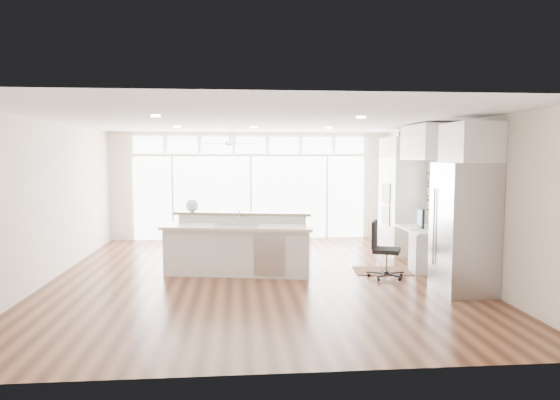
{
  "coord_description": "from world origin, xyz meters",
  "views": [
    {
      "loc": [
        -0.36,
        -8.63,
        2.09
      ],
      "look_at": [
        0.45,
        0.6,
        1.28
      ],
      "focal_mm": 32.0,
      "sensor_mm": 36.0,
      "label": 1
    }
  ],
  "objects": [
    {
      "name": "wall_back",
      "position": [
        0.0,
        4.0,
        1.35
      ],
      "size": [
        7.0,
        0.04,
        2.7
      ],
      "primitive_type": "cube",
      "color": "beige",
      "rests_on": "floor"
    },
    {
      "name": "recessed_lights",
      "position": [
        0.0,
        0.2,
        2.68
      ],
      "size": [
        3.4,
        3.0,
        0.02
      ],
      "primitive_type": "cube",
      "color": "white",
      "rests_on": "ceiling"
    },
    {
      "name": "upper_cabinets",
      "position": [
        3.17,
        0.3,
        2.35
      ],
      "size": [
        0.64,
        1.3,
        0.64
      ],
      "primitive_type": "cube",
      "color": "silver",
      "rests_on": "wall_right"
    },
    {
      "name": "keyboard",
      "position": [
        2.88,
        0.3,
        0.77
      ],
      "size": [
        0.13,
        0.3,
        0.01
      ],
      "primitive_type": "cube",
      "rotation": [
        0.0,
        0.0,
        -0.07
      ],
      "color": "white",
      "rests_on": "desk_nook"
    },
    {
      "name": "wall_right",
      "position": [
        3.5,
        0.0,
        1.35
      ],
      "size": [
        0.04,
        8.0,
        2.7
      ],
      "primitive_type": "cube",
      "color": "beige",
      "rests_on": "floor"
    },
    {
      "name": "glass_wall",
      "position": [
        0.0,
        3.94,
        1.05
      ],
      "size": [
        5.8,
        0.06,
        2.08
      ],
      "primitive_type": "cube",
      "color": "white",
      "rests_on": "wall_back"
    },
    {
      "name": "refrigerator",
      "position": [
        3.11,
        -1.35,
        1.0
      ],
      "size": [
        0.76,
        0.9,
        2.0
      ],
      "primitive_type": "cube",
      "color": "#A6A6AB",
      "rests_on": "floor"
    },
    {
      "name": "ceiling",
      "position": [
        0.0,
        0.0,
        2.7
      ],
      "size": [
        7.0,
        8.0,
        0.02
      ],
      "primitive_type": "cube",
      "color": "white",
      "rests_on": "wall_back"
    },
    {
      "name": "desk_window",
      "position": [
        3.46,
        0.3,
        1.55
      ],
      "size": [
        0.04,
        0.85,
        0.85
      ],
      "primitive_type": "cube",
      "color": "white",
      "rests_on": "wall_right"
    },
    {
      "name": "wall_left",
      "position": [
        -3.5,
        0.0,
        1.35
      ],
      "size": [
        0.04,
        8.0,
        2.7
      ],
      "primitive_type": "cube",
      "color": "beige",
      "rests_on": "floor"
    },
    {
      "name": "fridge_cabinet",
      "position": [
        3.17,
        -1.35,
        2.3
      ],
      "size": [
        0.64,
        0.9,
        0.6
      ],
      "primitive_type": "cube",
      "color": "silver",
      "rests_on": "wall_right"
    },
    {
      "name": "fishbowl",
      "position": [
        -1.19,
        0.75,
        1.18
      ],
      "size": [
        0.31,
        0.31,
        0.24
      ],
      "primitive_type": "sphere",
      "rotation": [
        0.0,
        0.0,
        -0.36
      ],
      "color": "silver",
      "rests_on": "kitchen_island"
    },
    {
      "name": "kitchen_island",
      "position": [
        -0.33,
        0.17,
        0.53
      ],
      "size": [
        2.81,
        1.51,
        1.06
      ],
      "primitive_type": "cube",
      "rotation": [
        0.0,
        0.0,
        -0.2
      ],
      "color": "silver",
      "rests_on": "floor"
    },
    {
      "name": "framed_photos",
      "position": [
        3.46,
        0.92,
        1.4
      ],
      "size": [
        0.06,
        0.22,
        0.8
      ],
      "primitive_type": "cube",
      "color": "black",
      "rests_on": "wall_right"
    },
    {
      "name": "transom_row",
      "position": [
        0.0,
        3.94,
        2.38
      ],
      "size": [
        5.9,
        0.06,
        0.4
      ],
      "primitive_type": "cube",
      "color": "white",
      "rests_on": "wall_back"
    },
    {
      "name": "floor",
      "position": [
        0.0,
        0.0,
        -0.01
      ],
      "size": [
        7.0,
        8.0,
        0.02
      ],
      "primitive_type": "cube",
      "color": "#3F2113",
      "rests_on": "ground"
    },
    {
      "name": "office_chair",
      "position": [
        2.21,
        -0.34,
        0.49
      ],
      "size": [
        0.65,
        0.63,
        0.97
      ],
      "primitive_type": "cube",
      "rotation": [
        0.0,
        0.0,
        -0.41
      ],
      "color": "black",
      "rests_on": "floor"
    },
    {
      "name": "potted_plant",
      "position": [
        3.17,
        1.8,
        2.61
      ],
      "size": [
        0.28,
        0.3,
        0.22
      ],
      "primitive_type": "imported",
      "rotation": [
        0.0,
        0.0,
        0.12
      ],
      "color": "#2E6029",
      "rests_on": "oven_cabinet"
    },
    {
      "name": "desk_nook",
      "position": [
        3.13,
        0.3,
        0.38
      ],
      "size": [
        0.72,
        1.3,
        0.76
      ],
      "primitive_type": "cube",
      "color": "silver",
      "rests_on": "floor"
    },
    {
      "name": "oven_cabinet",
      "position": [
        3.17,
        1.8,
        1.25
      ],
      "size": [
        0.64,
        1.2,
        2.5
      ],
      "primitive_type": "cube",
      "color": "silver",
      "rests_on": "floor"
    },
    {
      "name": "ceiling_fan",
      "position": [
        -0.5,
        2.8,
        2.48
      ],
      "size": [
        1.16,
        1.16,
        0.32
      ],
      "primitive_type": "cube",
      "color": "white",
      "rests_on": "ceiling"
    },
    {
      "name": "wall_front",
      "position": [
        0.0,
        -4.0,
        1.35
      ],
      "size": [
        7.0,
        0.04,
        2.7
      ],
      "primitive_type": "cube",
      "color": "beige",
      "rests_on": "floor"
    },
    {
      "name": "rug",
      "position": [
        2.28,
        0.13,
        0.01
      ],
      "size": [
        1.06,
        0.81,
        0.01
      ],
      "primitive_type": "cube",
      "rotation": [
        0.0,
        0.0,
        -0.09
      ],
      "color": "#3B1E12",
      "rests_on": "floor"
    },
    {
      "name": "monitor",
      "position": [
        3.05,
        0.3,
        0.96
      ],
      "size": [
        0.16,
        0.49,
        0.4
      ],
      "primitive_type": "cube",
      "rotation": [
        0.0,
        0.0,
        -0.16
      ],
      "color": "black",
      "rests_on": "desk_nook"
    }
  ]
}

